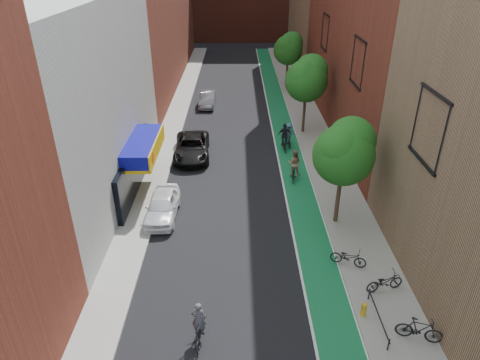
{
  "coord_description": "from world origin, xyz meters",
  "views": [
    {
      "loc": [
        -0.14,
        -10.87,
        14.15
      ],
      "look_at": [
        0.03,
        12.55,
        1.5
      ],
      "focal_mm": 32.0,
      "sensor_mm": 36.0,
      "label": 1
    }
  ],
  "objects_px": {
    "cyclist_lane_near": "(294,166)",
    "cyclist_lane_mid": "(284,140)",
    "parked_car_white": "(162,205)",
    "parked_car_silver": "(207,99)",
    "cyclist_lane_far": "(289,136)",
    "fire_hydrant": "(364,309)",
    "parked_car_black": "(192,147)",
    "cyclist_lead": "(199,329)"
  },
  "relations": [
    {
      "from": "parked_car_black",
      "to": "cyclist_lane_far",
      "type": "distance_m",
      "value": 7.88
    },
    {
      "from": "parked_car_white",
      "to": "cyclist_lane_mid",
      "type": "xyz_separation_m",
      "value": [
        8.22,
        9.62,
        0.13
      ]
    },
    {
      "from": "parked_car_white",
      "to": "parked_car_silver",
      "type": "distance_m",
      "value": 20.71
    },
    {
      "from": "parked_car_black",
      "to": "cyclist_lead",
      "type": "relative_size",
      "value": 2.88
    },
    {
      "from": "cyclist_lane_near",
      "to": "cyclist_lane_mid",
      "type": "height_order",
      "value": "cyclist_lane_near"
    },
    {
      "from": "cyclist_lane_near",
      "to": "fire_hydrant",
      "type": "relative_size",
      "value": 3.21
    },
    {
      "from": "parked_car_black",
      "to": "cyclist_lead",
      "type": "xyz_separation_m",
      "value": [
        1.91,
        -17.78,
        -0.13
      ]
    },
    {
      "from": "parked_car_white",
      "to": "parked_car_black",
      "type": "distance_m",
      "value": 8.52
    },
    {
      "from": "cyclist_lead",
      "to": "cyclist_lane_near",
      "type": "relative_size",
      "value": 0.87
    },
    {
      "from": "parked_car_white",
      "to": "fire_hydrant",
      "type": "bearing_deg",
      "value": -38.65
    },
    {
      "from": "parked_car_black",
      "to": "cyclist_lane_near",
      "type": "xyz_separation_m",
      "value": [
        7.38,
        -3.89,
        0.25
      ]
    },
    {
      "from": "parked_car_white",
      "to": "cyclist_lane_near",
      "type": "bearing_deg",
      "value": 29.43
    },
    {
      "from": "cyclist_lane_near",
      "to": "cyclist_lane_far",
      "type": "height_order",
      "value": "cyclist_lane_near"
    },
    {
      "from": "cyclist_lane_far",
      "to": "cyclist_lane_mid",
      "type": "bearing_deg",
      "value": 54.42
    },
    {
      "from": "parked_car_white",
      "to": "cyclist_lane_far",
      "type": "relative_size",
      "value": 2.2
    },
    {
      "from": "parked_car_black",
      "to": "fire_hydrant",
      "type": "distance_m",
      "value": 18.85
    },
    {
      "from": "parked_car_white",
      "to": "cyclist_lane_mid",
      "type": "height_order",
      "value": "cyclist_lane_mid"
    },
    {
      "from": "cyclist_lead",
      "to": "parked_car_silver",
      "type": "bearing_deg",
      "value": -85.27
    },
    {
      "from": "parked_car_white",
      "to": "parked_car_silver",
      "type": "bearing_deg",
      "value": 86.81
    },
    {
      "from": "parked_car_silver",
      "to": "cyclist_lane_far",
      "type": "relative_size",
      "value": 2.17
    },
    {
      "from": "parked_car_white",
      "to": "parked_car_silver",
      "type": "xyz_separation_m",
      "value": [
        1.44,
        20.66,
        -0.03
      ]
    },
    {
      "from": "cyclist_lead",
      "to": "cyclist_lane_near",
      "type": "distance_m",
      "value": 14.94
    },
    {
      "from": "cyclist_lane_mid",
      "to": "cyclist_lane_far",
      "type": "bearing_deg",
      "value": -123.31
    },
    {
      "from": "parked_car_black",
      "to": "fire_hydrant",
      "type": "xyz_separation_m",
      "value": [
        8.91,
        -16.6,
        -0.26
      ]
    },
    {
      "from": "cyclist_lead",
      "to": "cyclist_lane_near",
      "type": "height_order",
      "value": "cyclist_lane_near"
    },
    {
      "from": "parked_car_white",
      "to": "fire_hydrant",
      "type": "xyz_separation_m",
      "value": [
        9.9,
        -8.15,
        -0.23
      ]
    },
    {
      "from": "cyclist_lane_mid",
      "to": "cyclist_lane_far",
      "type": "height_order",
      "value": "cyclist_lane_mid"
    },
    {
      "from": "cyclist_lane_near",
      "to": "cyclist_lane_mid",
      "type": "bearing_deg",
      "value": -77.04
    },
    {
      "from": "cyclist_lane_mid",
      "to": "fire_hydrant",
      "type": "height_order",
      "value": "cyclist_lane_mid"
    },
    {
      "from": "cyclist_lane_mid",
      "to": "parked_car_silver",
      "type": "bearing_deg",
      "value": -61.48
    },
    {
      "from": "cyclist_lane_mid",
      "to": "cyclist_lane_far",
      "type": "distance_m",
      "value": 0.83
    },
    {
      "from": "parked_car_silver",
      "to": "fire_hydrant",
      "type": "bearing_deg",
      "value": -72.88
    },
    {
      "from": "cyclist_lead",
      "to": "parked_car_white",
      "type": "bearing_deg",
      "value": -70.8
    },
    {
      "from": "parked_car_black",
      "to": "cyclist_lane_near",
      "type": "bearing_deg",
      "value": -30.7
    },
    {
      "from": "parked_car_white",
      "to": "cyclist_lane_far",
      "type": "height_order",
      "value": "cyclist_lane_far"
    },
    {
      "from": "cyclist_lane_near",
      "to": "fire_hydrant",
      "type": "xyz_separation_m",
      "value": [
        1.53,
        -12.72,
        -0.51
      ]
    },
    {
      "from": "parked_car_black",
      "to": "cyclist_lane_far",
      "type": "bearing_deg",
      "value": 10.85
    },
    {
      "from": "parked_car_silver",
      "to": "cyclist_lane_near",
      "type": "relative_size",
      "value": 1.94
    },
    {
      "from": "cyclist_lead",
      "to": "cyclist_lane_far",
      "type": "height_order",
      "value": "cyclist_lane_far"
    },
    {
      "from": "cyclist_lane_near",
      "to": "cyclist_lane_far",
      "type": "relative_size",
      "value": 1.12
    },
    {
      "from": "parked_car_silver",
      "to": "cyclist_lead",
      "type": "relative_size",
      "value": 2.22
    },
    {
      "from": "cyclist_lane_near",
      "to": "cyclist_lane_far",
      "type": "xyz_separation_m",
      "value": [
        0.26,
        5.76,
        -0.14
      ]
    }
  ]
}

